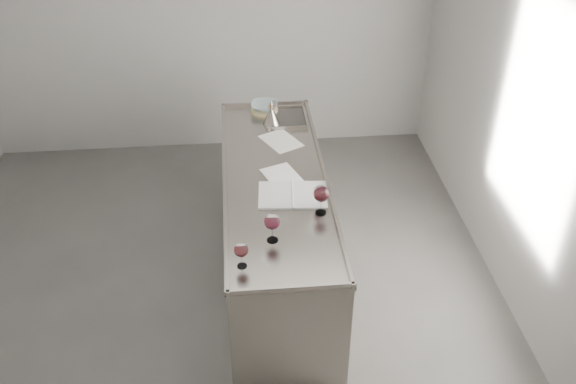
{
  "coord_description": "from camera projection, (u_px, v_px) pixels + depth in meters",
  "views": [
    {
      "loc": [
        0.23,
        -3.62,
        3.51
      ],
      "look_at": [
        0.57,
        0.0,
        1.02
      ],
      "focal_mm": 40.0,
      "sensor_mm": 36.0,
      "label": 1
    }
  ],
  "objects": [
    {
      "name": "loose_paper_under",
      "position": [
        283.0,
        177.0,
        4.71
      ],
      "size": [
        0.33,
        0.39,
        0.0
      ],
      "primitive_type": "cube",
      "rotation": [
        0.0,
        0.0,
        0.36
      ],
      "color": "silver",
      "rests_on": "counter"
    },
    {
      "name": "trivet",
      "position": [
        264.0,
        110.0,
        5.58
      ],
      "size": [
        0.24,
        0.24,
        0.02
      ],
      "primitive_type": "cylinder",
      "rotation": [
        0.0,
        0.0,
        -0.04
      ],
      "color": "beige",
      "rests_on": "counter"
    },
    {
      "name": "wine_glass_middle",
      "position": [
        272.0,
        222.0,
        4.02
      ],
      "size": [
        0.1,
        0.1,
        0.2
      ],
      "rotation": [
        0.0,
        0.0,
        -0.06
      ],
      "color": "white",
      "rests_on": "counter"
    },
    {
      "name": "wine_funnel",
      "position": [
        271.0,
        116.0,
        5.36
      ],
      "size": [
        0.15,
        0.15,
        0.22
      ],
      "rotation": [
        0.0,
        0.0,
        0.43
      ],
      "color": "#AEA49B",
      "rests_on": "counter"
    },
    {
      "name": "wine_glass_right",
      "position": [
        321.0,
        194.0,
        4.26
      ],
      "size": [
        0.11,
        0.11,
        0.21
      ],
      "rotation": [
        0.0,
        0.0,
        0.25
      ],
      "color": "white",
      "rests_on": "counter"
    },
    {
      "name": "ceramic_bowl",
      "position": [
        264.0,
        106.0,
        5.55
      ],
      "size": [
        0.26,
        0.26,
        0.06
      ],
      "primitive_type": "imported",
      "rotation": [
        0.0,
        0.0,
        -0.12
      ],
      "color": "gray",
      "rests_on": "trivet"
    },
    {
      "name": "counter",
      "position": [
        276.0,
        229.0,
        4.96
      ],
      "size": [
        0.77,
        2.42,
        0.97
      ],
      "color": "gray",
      "rests_on": "ground"
    },
    {
      "name": "room_shell",
      "position": [
        201.0,
        149.0,
        4.15
      ],
      "size": [
        4.54,
        5.04,
        2.84
      ],
      "color": "#4E4C49",
      "rests_on": "ground"
    },
    {
      "name": "loose_paper_top",
      "position": [
        281.0,
        141.0,
        5.15
      ],
      "size": [
        0.37,
        0.41,
        0.0
      ],
      "primitive_type": "cube",
      "rotation": [
        0.0,
        0.0,
        0.49
      ],
      "color": "silver",
      "rests_on": "counter"
    },
    {
      "name": "wine_glass_small",
      "position": [
        319.0,
        192.0,
        4.36
      ],
      "size": [
        0.08,
        0.08,
        0.16
      ],
      "rotation": [
        0.0,
        0.0,
        0.41
      ],
      "color": "white",
      "rests_on": "counter"
    },
    {
      "name": "notebook",
      "position": [
        293.0,
        195.0,
        4.51
      ],
      "size": [
        0.5,
        0.37,
        0.02
      ],
      "rotation": [
        0.0,
        0.0,
        -0.08
      ],
      "color": "silver",
      "rests_on": "counter"
    },
    {
      "name": "wine_glass_left",
      "position": [
        241.0,
        250.0,
        3.83
      ],
      "size": [
        0.09,
        0.09,
        0.17
      ],
      "rotation": [
        0.0,
        0.0,
        0.13
      ],
      "color": "white",
      "rests_on": "counter"
    }
  ]
}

